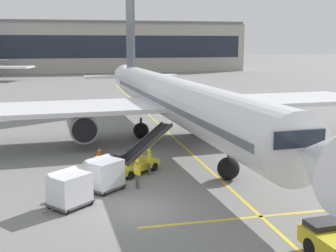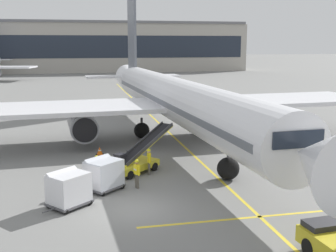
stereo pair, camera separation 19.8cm
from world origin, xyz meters
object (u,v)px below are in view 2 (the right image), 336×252
Objects in this scene: belt_loader at (136,159)px; baggage_cart_second at (68,188)px; parked_airplane at (174,99)px; ground_crew_by_carts at (149,160)px; ground_crew_by_loader at (137,172)px; safety_cone_engine_keepout at (100,151)px; ground_crew_marshaller at (97,167)px; baggage_cart_lead at (103,173)px.

belt_loader reaches higher than baggage_cart_second.
parked_airplane is 26.95× the size of ground_crew_by_carts.
ground_crew_by_loader reaches higher than safety_cone_engine_keepout.
ground_crew_marshaller is at bearing -94.77° from safety_cone_engine_keepout.
parked_airplane is 18.10× the size of baggage_cart_second.
ground_crew_by_carts is at bearing -111.51° from parked_airplane.
parked_airplane reaches higher than ground_crew_by_carts.
ground_crew_by_loader is at bearing -32.72° from ground_crew_marshaller.
ground_crew_marshaller is at bearing 65.14° from baggage_cart_second.
baggage_cart_second is at bearing -151.71° from ground_crew_by_loader.
baggage_cart_lead is at bearing -91.75° from safety_cone_engine_keepout.
ground_crew_marshaller is at bearing 102.98° from baggage_cart_lead.
ground_crew_marshaller is (-7.38, -11.09, -2.60)m from parked_airplane.
parked_airplane is at bearing 67.78° from ground_crew_by_loader.
ground_crew_by_loader is (-5.12, -12.54, -2.60)m from parked_airplane.
baggage_cart_second is 3.90× the size of safety_cone_engine_keepout.
parked_airplane is 14.54m from baggage_cart_lead.
baggage_cart_second is at bearing -131.56° from baggage_cart_lead.
belt_loader is 1.08m from ground_crew_by_carts.
ground_crew_by_loader is 1.00× the size of ground_crew_by_carts.
baggage_cart_second is at bearing -121.65° from parked_airplane.
ground_crew_by_loader is 2.68m from ground_crew_by_carts.
ground_crew_marshaller is at bearing 147.28° from ground_crew_by_loader.
parked_airplane is at bearing 60.39° from baggage_cart_lead.
baggage_cart_second is at bearing -138.07° from ground_crew_by_carts.
baggage_cart_lead is 1.95m from ground_crew_by_loader.
safety_cone_engine_keepout is at bearing 101.88° from ground_crew_by_loader.
ground_crew_marshaller is 6.70m from safety_cone_engine_keepout.
belt_loader reaches higher than ground_crew_by_loader.
ground_crew_by_carts is (3.08, 2.32, -0.00)m from baggage_cart_lead.
ground_crew_marshaller is (-2.26, 1.45, 0.00)m from ground_crew_by_loader.
baggage_cart_second is (-9.02, -14.64, -2.60)m from parked_airplane.
belt_loader is 3.93m from baggage_cart_lead.
ground_crew_by_loader is at bearing -97.54° from belt_loader.
ground_crew_by_carts is 1.00× the size of ground_crew_marshaller.
safety_cone_engine_keepout is (-1.70, 8.09, -0.67)m from ground_crew_by_loader.
ground_crew_by_carts is (0.71, -0.81, 0.15)m from belt_loader.
baggage_cart_lead is at bearing 176.91° from ground_crew_by_loader.
baggage_cart_second reaches higher than ground_crew_marshaller.
parked_airplane reaches higher than baggage_cart_lead.
baggage_cart_lead is at bearing 48.44° from baggage_cart_second.
parked_airplane reaches higher than belt_loader.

